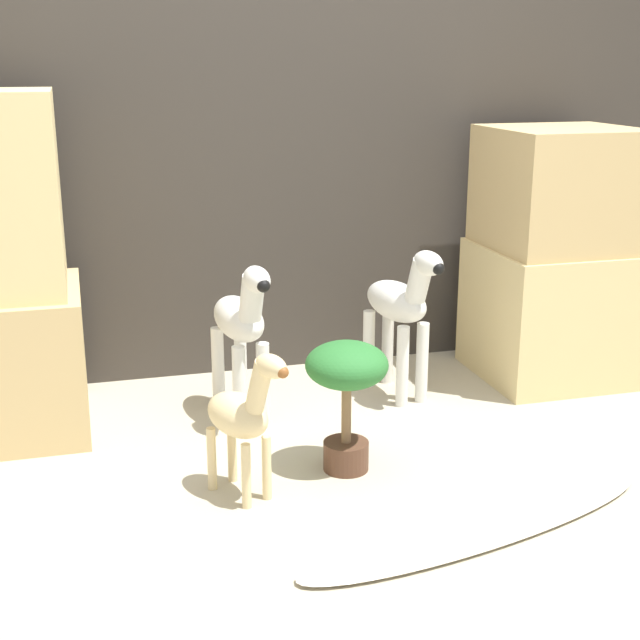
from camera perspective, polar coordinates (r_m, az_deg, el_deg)
name	(u,v)px	position (r m, az deg, el deg)	size (l,w,h in m)	color
ground_plane	(361,490)	(3.13, 2.62, -10.84)	(14.00, 14.00, 0.00)	#B2A88E
wall_back	(271,134)	(4.11, -3.18, 11.79)	(6.40, 0.08, 2.20)	#38332D
rock_pillar_right	(555,259)	(4.19, 14.82, 3.81)	(0.65, 0.64, 1.14)	#DBC184
zebra_right	(401,308)	(3.83, 5.18, 0.76)	(0.25, 0.52, 0.69)	silver
zebra_left	(242,326)	(3.57, -5.04, -0.41)	(0.22, 0.52, 0.69)	silver
giraffe_figurine	(243,413)	(2.97, -4.97, -5.98)	(0.27, 0.38, 0.54)	beige
potted_palm_front	(348,381)	(3.14, 1.78, -3.94)	(0.29, 0.29, 0.48)	#513323
surfboard	(477,525)	(2.93, 10.00, -12.78)	(1.36, 0.60, 0.07)	silver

